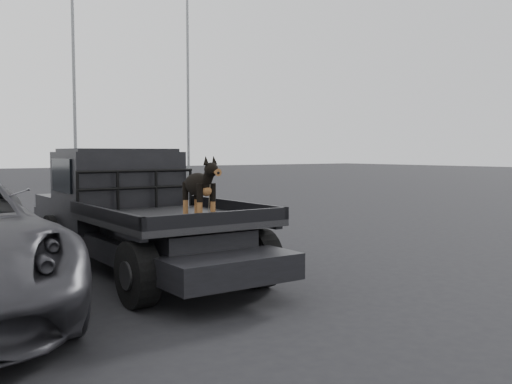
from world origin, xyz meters
TOP-DOWN VIEW (x-y plane):
  - ground at (0.00, 0.00)m, footprint 120.00×120.00m
  - flatbed_ute at (-0.41, 1.86)m, footprint 2.00×5.40m
  - ute_cab at (-0.41, 2.81)m, footprint 1.72×1.30m
  - headache_rack at (-0.41, 2.06)m, footprint 1.80×0.08m
  - dog at (-0.34, 0.35)m, footprint 0.32×0.60m
  - distant_car_b at (11.50, 30.95)m, footprint 3.98×5.93m
  - floodlight_mid at (6.32, 26.24)m, footprint 1.08×0.28m
  - floodlight_far at (15.23, 29.51)m, footprint 1.08×0.28m

SIDE VIEW (x-z plane):
  - ground at x=0.00m, z-range 0.00..0.00m
  - flatbed_ute at x=-0.41m, z-range 0.00..0.92m
  - distant_car_b at x=11.50m, z-range 0.00..1.60m
  - headache_rack at x=-0.41m, z-range 0.92..1.47m
  - dog at x=-0.34m, z-range 0.92..1.66m
  - ute_cab at x=-0.41m, z-range 0.92..1.80m
  - floodlight_far at x=15.23m, z-range 0.60..14.61m
  - floodlight_mid at x=6.32m, z-range 0.60..15.29m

